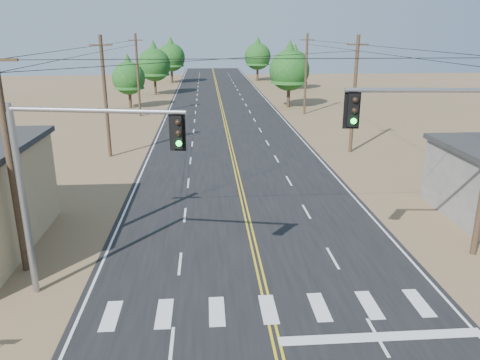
{
  "coord_description": "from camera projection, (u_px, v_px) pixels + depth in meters",
  "views": [
    {
      "loc": [
        -2.26,
        -7.57,
        10.3
      ],
      "look_at": [
        -0.69,
        13.6,
        3.5
      ],
      "focal_mm": 35.0,
      "sensor_mm": 36.0,
      "label": 1
    }
  ],
  "objects": [
    {
      "name": "road",
      "position": [
        234.0,
        160.0,
        38.98
      ],
      "size": [
        15.0,
        200.0,
        0.02
      ],
      "primitive_type": "cube",
      "color": "black",
      "rests_on": "ground"
    },
    {
      "name": "utility_pole_left_near",
      "position": [
        10.0,
        160.0,
        19.59
      ],
      "size": [
        1.8,
        0.3,
        10.0
      ],
      "color": "#4C3826",
      "rests_on": "ground"
    },
    {
      "name": "utility_pole_left_mid",
      "position": [
        105.0,
        96.0,
        38.59
      ],
      "size": [
        1.8,
        0.3,
        10.0
      ],
      "color": "#4C3826",
      "rests_on": "ground"
    },
    {
      "name": "utility_pole_left_far",
      "position": [
        138.0,
        75.0,
        57.58
      ],
      "size": [
        1.8,
        0.3,
        10.0
      ],
      "color": "#4C3826",
      "rests_on": "ground"
    },
    {
      "name": "utility_pole_right_mid",
      "position": [
        354.0,
        94.0,
        40.06
      ],
      "size": [
        1.8,
        0.3,
        10.0
      ],
      "color": "#4C3826",
      "rests_on": "ground"
    },
    {
      "name": "utility_pole_right_far",
      "position": [
        306.0,
        74.0,
        59.06
      ],
      "size": [
        1.8,
        0.3,
        10.0
      ],
      "color": "#4C3826",
      "rests_on": "ground"
    },
    {
      "name": "signal_mast_left",
      "position": [
        66.0,
        171.0,
        17.48
      ],
      "size": [
        6.6,
        1.67,
        7.8
      ],
      "rotation": [
        0.0,
        0.0,
        -0.2
      ],
      "color": "gray",
      "rests_on": "ground"
    },
    {
      "name": "signal_mast_right",
      "position": [
        458.0,
        155.0,
        18.41
      ],
      "size": [
        6.63,
        0.86,
        8.38
      ],
      "rotation": [
        0.0,
        0.0,
        -0.09
      ],
      "color": "gray",
      "rests_on": "ground"
    },
    {
      "name": "tree_left_near",
      "position": [
        128.0,
        75.0,
        63.84
      ],
      "size": [
        4.46,
        4.46,
        7.43
      ],
      "color": "#3F2D1E",
      "rests_on": "ground"
    },
    {
      "name": "tree_left_mid",
      "position": [
        154.0,
        61.0,
        77.02
      ],
      "size": [
        5.36,
        5.36,
        8.93
      ],
      "color": "#3F2D1E",
      "rests_on": "ground"
    },
    {
      "name": "tree_left_far",
      "position": [
        171.0,
        55.0,
        94.54
      ],
      "size": [
        5.58,
        5.58,
        9.3
      ],
      "color": "#3F2D1E",
      "rests_on": "ground"
    },
    {
      "name": "tree_right_near",
      "position": [
        289.0,
        66.0,
        64.14
      ],
      "size": [
        5.53,
        5.53,
        9.22
      ],
      "color": "#3F2D1E",
      "rests_on": "ground"
    },
    {
      "name": "tree_right_mid",
      "position": [
        295.0,
        61.0,
        84.45
      ],
      "size": [
        4.92,
        4.92,
        8.21
      ],
      "color": "#3F2D1E",
      "rests_on": "ground"
    },
    {
      "name": "tree_right_far",
      "position": [
        258.0,
        54.0,
        98.72
      ],
      "size": [
        5.53,
        5.53,
        9.22
      ],
      "color": "#3F2D1E",
      "rests_on": "ground"
    }
  ]
}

